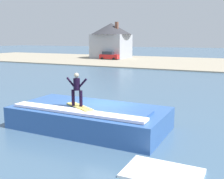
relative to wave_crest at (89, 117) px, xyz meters
The scene contains 8 objects.
ground_plane 1.29m from the wave_crest, 73.91° to the left, with size 260.00×260.00×0.00m, color #3D5972.
wave_crest is the anchor object (origin of this frame).
surfboard 0.95m from the wave_crest, 102.73° to the right, with size 1.92×1.31×0.06m.
surfer 1.78m from the wave_crest, 109.78° to the right, with size 1.16×0.32×1.63m.
shoreline_bank 40.90m from the wave_crest, 89.55° to the left, with size 120.00×26.97×0.18m.
car_near_shore 44.79m from the wave_crest, 115.28° to the left, with size 4.19×2.08×1.86m.
house_with_chimney 49.04m from the wave_crest, 114.94° to the left, with size 9.17×9.17×8.04m.
whitewater_patch 5.74m from the wave_crest, 33.40° to the right, with size 2.60×1.76×0.10m.
Camera 1 is at (6.72, -12.79, 4.55)m, focal length 44.22 mm.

